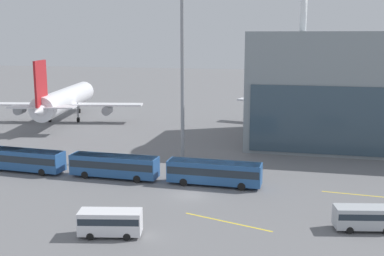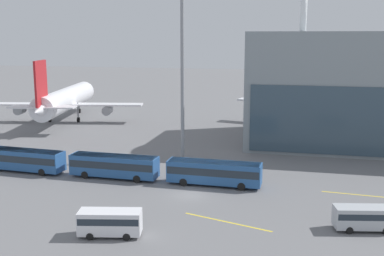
{
  "view_description": "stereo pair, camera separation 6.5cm",
  "coord_description": "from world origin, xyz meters",
  "px_view_note": "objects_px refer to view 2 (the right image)",
  "views": [
    {
      "loc": [
        12.76,
        -53.69,
        18.77
      ],
      "look_at": [
        -4.54,
        21.09,
        4.0
      ],
      "focal_mm": 45.0,
      "sensor_mm": 36.0,
      "label": 1
    },
    {
      "loc": [
        12.83,
        -53.67,
        18.77
      ],
      "look_at": [
        -4.54,
        21.09,
        4.0
      ],
      "focal_mm": 45.0,
      "sensor_mm": 36.0,
      "label": 2
    }
  ],
  "objects_px": {
    "airliner_at_gate_far": "(311,99)",
    "shuttle_bus_1": "(114,165)",
    "service_van_foreground": "(365,216)",
    "floodlight_mast": "(182,38)",
    "airliner_at_gate_near": "(64,100)",
    "shuttle_bus_2": "(214,172)",
    "service_van_crossing": "(110,221)",
    "shuttle_bus_0": "(24,159)"
  },
  "relations": [
    {
      "from": "service_van_foreground",
      "to": "floodlight_mast",
      "type": "xyz_separation_m",
      "value": [
        -24.4,
        23.7,
        17.04
      ]
    },
    {
      "from": "airliner_at_gate_far",
      "to": "shuttle_bus_2",
      "type": "distance_m",
      "value": 48.06
    },
    {
      "from": "shuttle_bus_0",
      "to": "service_van_crossing",
      "type": "xyz_separation_m",
      "value": [
        20.44,
        -18.04,
        -0.36
      ]
    },
    {
      "from": "airliner_at_gate_far",
      "to": "service_van_crossing",
      "type": "bearing_deg",
      "value": 176.67
    },
    {
      "from": "service_van_crossing",
      "to": "service_van_foreground",
      "type": "bearing_deg",
      "value": 4.79
    },
    {
      "from": "airliner_at_gate_far",
      "to": "shuttle_bus_1",
      "type": "bearing_deg",
      "value": 163.97
    },
    {
      "from": "airliner_at_gate_near",
      "to": "service_van_crossing",
      "type": "xyz_separation_m",
      "value": [
        33.98,
        -55.98,
        -3.37
      ]
    },
    {
      "from": "airliner_at_gate_near",
      "to": "shuttle_bus_1",
      "type": "distance_m",
      "value": 46.88
    },
    {
      "from": "airliner_at_gate_near",
      "to": "floodlight_mast",
      "type": "bearing_deg",
      "value": -138.16
    },
    {
      "from": "service_van_crossing",
      "to": "shuttle_bus_0",
      "type": "bearing_deg",
      "value": 127.08
    },
    {
      "from": "shuttle_bus_2",
      "to": "floodlight_mast",
      "type": "height_order",
      "value": "floodlight_mast"
    },
    {
      "from": "airliner_at_gate_near",
      "to": "airliner_at_gate_far",
      "type": "relative_size",
      "value": 1.07
    },
    {
      "from": "airliner_at_gate_near",
      "to": "floodlight_mast",
      "type": "distance_m",
      "value": 44.04
    },
    {
      "from": "airliner_at_gate_far",
      "to": "service_van_crossing",
      "type": "xyz_separation_m",
      "value": [
        -18.93,
        -64.06,
        -4.2
      ]
    },
    {
      "from": "service_van_foreground",
      "to": "floodlight_mast",
      "type": "bearing_deg",
      "value": 124.58
    },
    {
      "from": "airliner_at_gate_far",
      "to": "service_van_foreground",
      "type": "relative_size",
      "value": 5.58
    },
    {
      "from": "shuttle_bus_0",
      "to": "service_van_foreground",
      "type": "height_order",
      "value": "shuttle_bus_0"
    },
    {
      "from": "shuttle_bus_2",
      "to": "service_van_crossing",
      "type": "xyz_separation_m",
      "value": [
        -6.76,
        -17.72,
        -0.36
      ]
    },
    {
      "from": "shuttle_bus_1",
      "to": "shuttle_bus_0",
      "type": "bearing_deg",
      "value": -179.07
    },
    {
      "from": "shuttle_bus_1",
      "to": "service_van_crossing",
      "type": "bearing_deg",
      "value": -67.43
    },
    {
      "from": "airliner_at_gate_far",
      "to": "service_van_foreground",
      "type": "bearing_deg",
      "value": -162.02
    },
    {
      "from": "airliner_at_gate_near",
      "to": "floodlight_mast",
      "type": "xyz_separation_m",
      "value": [
        33.35,
        -25.33,
        13.61
      ]
    },
    {
      "from": "shuttle_bus_0",
      "to": "shuttle_bus_1",
      "type": "relative_size",
      "value": 1.01
    },
    {
      "from": "airliner_at_gate_near",
      "to": "shuttle_bus_2",
      "type": "height_order",
      "value": "airliner_at_gate_near"
    },
    {
      "from": "shuttle_bus_1",
      "to": "floodlight_mast",
      "type": "height_order",
      "value": "floodlight_mast"
    },
    {
      "from": "service_van_foreground",
      "to": "floodlight_mast",
      "type": "distance_m",
      "value": 38.05
    },
    {
      "from": "airliner_at_gate_far",
      "to": "airliner_at_gate_near",
      "type": "bearing_deg",
      "value": 111.81
    },
    {
      "from": "shuttle_bus_0",
      "to": "shuttle_bus_2",
      "type": "distance_m",
      "value": 27.2
    },
    {
      "from": "shuttle_bus_0",
      "to": "shuttle_bus_1",
      "type": "xyz_separation_m",
      "value": [
        13.6,
        -0.16,
        0.0
      ]
    },
    {
      "from": "airliner_at_gate_far",
      "to": "shuttle_bus_0",
      "type": "distance_m",
      "value": 60.69
    },
    {
      "from": "airliner_at_gate_far",
      "to": "service_van_foreground",
      "type": "xyz_separation_m",
      "value": [
        4.85,
        -57.11,
        -4.27
      ]
    },
    {
      "from": "shuttle_bus_1",
      "to": "shuttle_bus_2",
      "type": "height_order",
      "value": "same"
    },
    {
      "from": "shuttle_bus_2",
      "to": "service_van_foreground",
      "type": "height_order",
      "value": "shuttle_bus_2"
    },
    {
      "from": "floodlight_mast",
      "to": "shuttle_bus_1",
      "type": "bearing_deg",
      "value": -115.96
    },
    {
      "from": "airliner_at_gate_far",
      "to": "shuttle_bus_2",
      "type": "relative_size",
      "value": 2.93
    },
    {
      "from": "shuttle_bus_1",
      "to": "service_van_foreground",
      "type": "distance_m",
      "value": 32.52
    },
    {
      "from": "airliner_at_gate_far",
      "to": "shuttle_bus_1",
      "type": "height_order",
      "value": "airliner_at_gate_far"
    },
    {
      "from": "floodlight_mast",
      "to": "service_van_foreground",
      "type": "bearing_deg",
      "value": -44.16
    },
    {
      "from": "airliner_at_gate_near",
      "to": "airliner_at_gate_far",
      "type": "xyz_separation_m",
      "value": [
        52.91,
        8.08,
        0.84
      ]
    },
    {
      "from": "airliner_at_gate_near",
      "to": "floodlight_mast",
      "type": "relative_size",
      "value": 1.35
    },
    {
      "from": "shuttle_bus_1",
      "to": "service_van_crossing",
      "type": "xyz_separation_m",
      "value": [
        6.84,
        -17.87,
        -0.36
      ]
    },
    {
      "from": "airliner_at_gate_near",
      "to": "service_van_foreground",
      "type": "relative_size",
      "value": 5.98
    }
  ]
}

